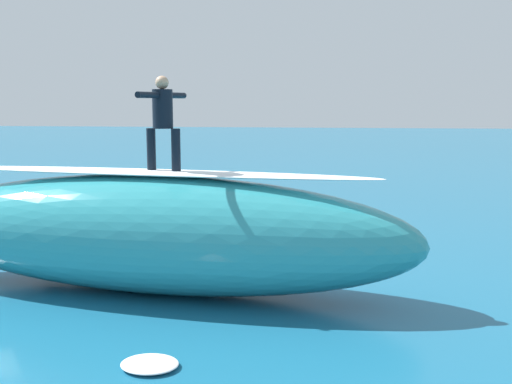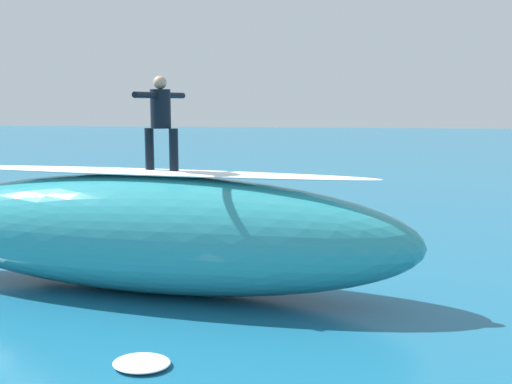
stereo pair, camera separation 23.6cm
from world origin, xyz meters
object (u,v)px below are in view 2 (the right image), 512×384
at_px(surfer_paddling, 320,233).
at_px(surfboard_riding, 162,173).
at_px(surfer_riding, 161,116).
at_px(surfboard_paddling, 324,242).

bearing_deg(surfer_paddling, surfboard_riding, -80.99).
distance_m(surfboard_riding, surfer_riding, 0.87).
height_order(surfboard_riding, surfer_riding, surfer_riding).
bearing_deg(surfer_riding, surfboard_paddling, -108.15).
xyz_separation_m(surfer_riding, surfboard_paddling, (-2.38, -3.71, -2.73)).
bearing_deg(surfboard_paddling, surfboard_riding, -82.75).
bearing_deg(surfer_paddling, surfboard_paddling, 0.00).
distance_m(surfer_riding, surfer_paddling, 5.11).
distance_m(surfboard_riding, surfboard_paddling, 4.78).
bearing_deg(surfer_riding, surfboard_riding, 102.70).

